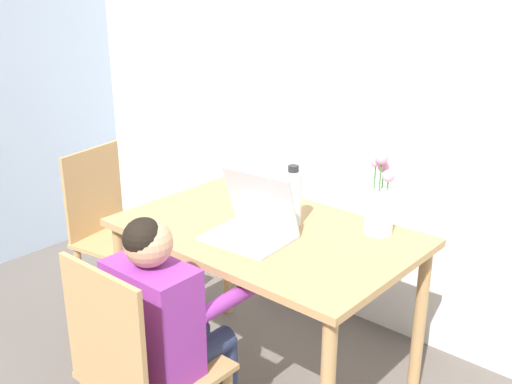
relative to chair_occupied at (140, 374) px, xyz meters
name	(u,v)px	position (x,y,z in m)	size (l,w,h in m)	color
wall_back	(410,84)	(0.14, 1.47, 0.79)	(6.40, 0.05, 2.50)	white
dining_table	(266,250)	(-0.05, 0.70, 0.19)	(1.18, 0.76, 0.74)	tan
chair_occupied	(140,374)	(0.00, 0.00, 0.00)	(0.40, 0.40, 0.89)	tan
chair_spare	(115,233)	(-1.01, 0.64, 0.00)	(0.47, 0.47, 0.89)	tan
person_seated	(166,317)	(0.00, 0.12, 0.16)	(0.32, 0.42, 1.00)	purple
laptop	(253,222)	(-0.04, 0.61, 0.34)	(0.34, 0.28, 0.25)	#B2B2B7
flower_vase	(380,204)	(0.31, 0.96, 0.40)	(0.11, 0.11, 0.34)	silver
water_bottle	(293,197)	(0.00, 0.80, 0.40)	(0.07, 0.07, 0.25)	silver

